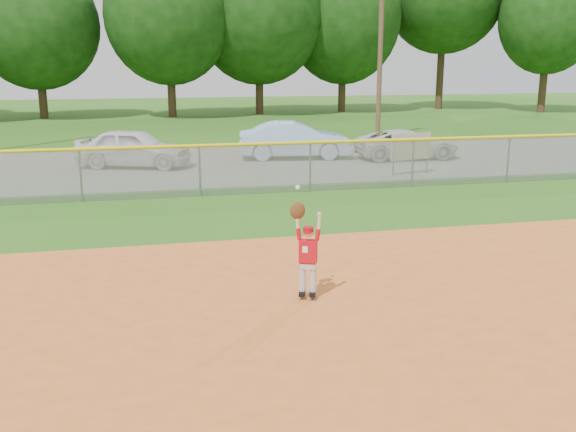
% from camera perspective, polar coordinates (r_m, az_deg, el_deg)
% --- Properties ---
extents(ground, '(120.00, 120.00, 0.00)m').
position_cam_1_polar(ground, '(9.59, -2.25, -10.51)').
color(ground, '#285814').
rests_on(ground, ground).
extents(parking_strip, '(44.00, 10.00, 0.03)m').
position_cam_1_polar(parking_strip, '(24.96, -9.03, 4.57)').
color(parking_strip, slate).
rests_on(parking_strip, ground).
extents(car_white_a, '(4.51, 2.95, 1.43)m').
position_cam_1_polar(car_white_a, '(24.50, -13.54, 5.91)').
color(car_white_a, silver).
rests_on(car_white_a, parking_strip).
extents(car_blue, '(4.65, 2.16, 1.48)m').
position_cam_1_polar(car_blue, '(25.95, 0.64, 6.77)').
color(car_blue, '#97C2E1').
rests_on(car_blue, parking_strip).
extents(car_white_b, '(4.19, 1.99, 1.16)m').
position_cam_1_polar(car_white_b, '(26.40, 10.51, 6.31)').
color(car_white_b, silver).
rests_on(car_white_b, parking_strip).
extents(sponsor_sign, '(1.61, 0.48, 1.47)m').
position_cam_1_polar(sponsor_sign, '(22.58, 10.89, 5.99)').
color(sponsor_sign, gray).
rests_on(sponsor_sign, ground).
extents(outfield_fence, '(40.06, 0.10, 1.55)m').
position_cam_1_polar(outfield_fence, '(18.91, -7.86, 4.35)').
color(outfield_fence, gray).
rests_on(outfield_fence, ground).
extents(power_lines, '(19.40, 0.24, 9.00)m').
position_cam_1_polar(power_lines, '(30.71, -8.24, 15.03)').
color(power_lines, '#4C3823').
rests_on(power_lines, ground).
extents(tree_line, '(62.37, 13.00, 14.43)m').
position_cam_1_polar(tree_line, '(46.71, -10.12, 18.00)').
color(tree_line, '#422D1C').
rests_on(tree_line, ground).
extents(ballplayer, '(0.52, 0.34, 1.87)m').
position_cam_1_polar(ballplayer, '(10.58, 1.65, -3.02)').
color(ballplayer, silver).
rests_on(ballplayer, ground).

